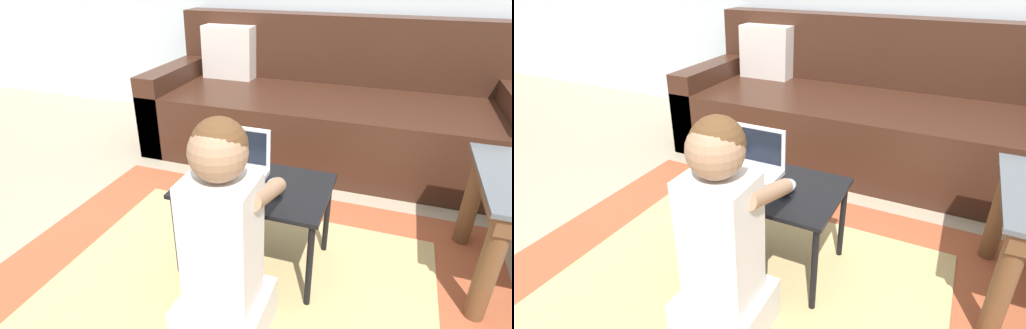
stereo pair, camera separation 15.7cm
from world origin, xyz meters
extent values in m
plane|color=gray|center=(0.00, 0.00, 0.00)|extent=(16.00, 16.00, 0.00)
cube|color=#9E4C2D|center=(0.02, -0.23, 0.00)|extent=(2.04, 1.59, 0.01)
cube|color=tan|center=(0.02, -0.23, 0.01)|extent=(1.47, 1.15, 0.00)
cube|color=#381E14|center=(0.09, 1.15, 0.21)|extent=(2.27, 0.91, 0.41)
cube|color=#381E14|center=(0.09, 1.50, 0.63)|extent=(2.27, 0.20, 0.44)
cube|color=#381E14|center=(-0.96, 1.15, 0.27)|extent=(0.16, 0.91, 0.53)
cube|color=beige|center=(-0.66, 1.33, 0.59)|extent=(0.36, 0.14, 0.36)
cylinder|color=brown|center=(0.88, -0.05, 0.23)|extent=(0.07, 0.07, 0.45)
cylinder|color=brown|center=(0.88, 0.42, 0.23)|extent=(0.07, 0.07, 0.45)
cube|color=black|center=(0.02, -0.04, 0.37)|extent=(0.58, 0.39, 0.02)
cylinder|color=black|center=(-0.24, -0.21, 0.18)|extent=(0.02, 0.02, 0.37)
cylinder|color=black|center=(0.29, -0.21, 0.18)|extent=(0.02, 0.02, 0.37)
cylinder|color=black|center=(-0.24, 0.13, 0.18)|extent=(0.02, 0.02, 0.37)
cylinder|color=black|center=(0.29, 0.13, 0.18)|extent=(0.02, 0.02, 0.37)
cube|color=silver|center=(-0.06, -0.02, 0.39)|extent=(0.22, 0.18, 0.02)
cube|color=silver|center=(-0.06, -0.04, 0.40)|extent=(0.18, 0.11, 0.00)
cube|color=silver|center=(-0.06, 0.06, 0.49)|extent=(0.22, 0.01, 0.17)
cube|color=black|center=(-0.06, 0.06, 0.49)|extent=(0.19, 0.00, 0.14)
ellipsoid|color=#B2B7C1|center=(0.11, -0.05, 0.40)|extent=(0.07, 0.10, 0.04)
cube|color=silver|center=(0.06, -0.42, 0.08)|extent=(0.28, 0.28, 0.17)
cube|color=silver|center=(0.06, -0.42, 0.39)|extent=(0.21, 0.18, 0.44)
sphere|color=#9E7556|center=(0.06, -0.42, 0.69)|extent=(0.17, 0.17, 0.17)
sphere|color=brown|center=(0.06, -0.41, 0.71)|extent=(0.16, 0.16, 0.16)
cylinder|color=#9E7556|center=(-0.04, -0.29, 0.51)|extent=(0.06, 0.28, 0.14)
cylinder|color=#9E7556|center=(0.15, -0.29, 0.51)|extent=(0.06, 0.28, 0.14)
camera|label=1|loc=(0.48, -1.31, 1.15)|focal=28.00mm
camera|label=2|loc=(0.63, -1.25, 1.15)|focal=28.00mm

